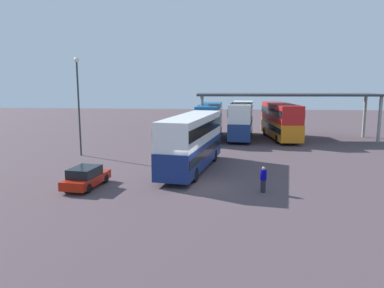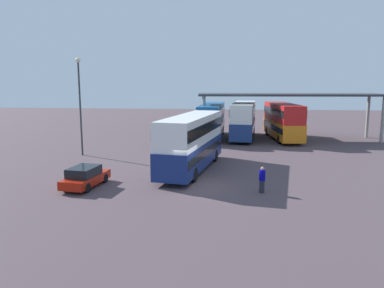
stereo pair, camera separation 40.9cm
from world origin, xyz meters
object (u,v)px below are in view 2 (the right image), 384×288
Objects in this scene: parked_hatchback at (85,177)px; pedestrian_waiting at (262,180)px; lamppost_tall at (80,96)px; double_decker_mid_row at (243,119)px; double_decker_near_canopy at (212,120)px; double_decker_far_right at (283,120)px; double_decker_main at (192,140)px.

parked_hatchback is 2.50× the size of pedestrian_waiting.
lamppost_tall is at bearing 30.61° from parked_hatchback.
lamppost_tall is (-15.09, -12.01, 3.13)m from double_decker_mid_row.
double_decker_near_canopy is 1.30× the size of lamppost_tall.
double_decker_mid_row is 1.00× the size of double_decker_far_right.
double_decker_main is at bearing -41.37° from parked_hatchback.
double_decker_far_right reaches higher than pedestrian_waiting.
double_decker_main is 1.28× the size of lamppost_tall.
parked_hatchback is at bearing 138.91° from double_decker_far_right.
double_decker_mid_row is at bearing -5.34° from double_decker_main.
double_decker_main is 1.05× the size of double_decker_mid_row.
parked_hatchback is 23.18m from double_decker_near_canopy.
double_decker_main is at bearing 170.31° from double_decker_mid_row.
double_decker_far_right is (8.35, -0.09, 0.06)m from double_decker_near_canopy.
double_decker_near_canopy is at bearing -10.11° from parked_hatchback.
double_decker_main is 0.98× the size of double_decker_near_canopy.
double_decker_near_canopy is 22.56m from pedestrian_waiting.
double_decker_mid_row is at bearing 38.51° from lamppost_tall.
double_decker_mid_row is at bearing -18.43° from parked_hatchback.
double_decker_near_canopy is 16.71m from lamppost_tall.
pedestrian_waiting is at bearing 163.16° from double_decker_far_right.
double_decker_far_right is at bearing -27.49° from parked_hatchback.
parked_hatchback is (-6.30, -5.54, -1.62)m from double_decker_main.
parked_hatchback is 12.09m from lamppost_tall.
double_decker_main is 17.23m from double_decker_mid_row.
double_decker_far_right is 6.63× the size of pedestrian_waiting.
parked_hatchback is 26.81m from double_decker_far_right.
double_decker_main is 12.09m from lamppost_tall.
pedestrian_waiting is (4.26, -22.10, -1.45)m from double_decker_near_canopy.
double_decker_main reaches higher than double_decker_near_canopy.
double_decker_near_canopy is at bearing 7.30° from double_decker_main.
double_decker_far_right is (15.27, 21.98, 1.63)m from parked_hatchback.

